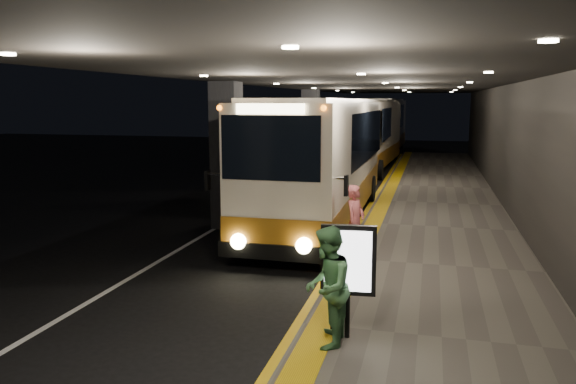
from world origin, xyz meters
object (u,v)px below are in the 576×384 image
at_px(coach_second, 366,138).
at_px(passenger_boarding, 355,222).
at_px(passenger_waiting_green, 327,287).
at_px(info_sign, 348,263).
at_px(coach_third, 382,128).
at_px(stanchion_post, 332,301).
at_px(coach_main, 323,165).

xyz_separation_m(coach_second, passenger_boarding, (1.87, -18.39, -0.79)).
bearing_deg(passenger_boarding, passenger_waiting_green, -159.36).
relative_size(passenger_boarding, info_sign, 0.97).
bearing_deg(coach_second, passenger_waiting_green, -82.31).
height_order(coach_third, stanchion_post, coach_third).
bearing_deg(passenger_waiting_green, info_sign, 140.68).
relative_size(coach_main, passenger_waiting_green, 6.63).
distance_m(passenger_boarding, info_sign, 4.61).
bearing_deg(info_sign, stanchion_post, 140.46).
xyz_separation_m(passenger_waiting_green, info_sign, (0.26, 0.35, 0.30)).
distance_m(coach_main, coach_second, 13.83).
xyz_separation_m(coach_third, info_sign, (2.40, -33.49, -0.50)).
xyz_separation_m(passenger_boarding, info_sign, (0.50, -4.56, 0.35)).
bearing_deg(coach_third, info_sign, -85.31).
distance_m(info_sign, stanchion_post, 0.79).
distance_m(coach_main, stanchion_post, 9.21).
distance_m(coach_second, info_sign, 23.08).
bearing_deg(stanchion_post, coach_third, 93.64).
relative_size(coach_main, passenger_boarding, 6.99).
bearing_deg(info_sign, coach_third, 89.09).
bearing_deg(coach_main, passenger_waiting_green, -79.52).
xyz_separation_m(coach_main, info_sign, (2.16, -9.13, -0.45)).
xyz_separation_m(passenger_boarding, stanchion_post, (0.23, -4.38, -0.37)).
bearing_deg(coach_second, stanchion_post, -82.22).
height_order(coach_third, info_sign, coach_third).
distance_m(coach_main, coach_third, 24.36).
xyz_separation_m(coach_third, stanchion_post, (2.12, -33.30, -1.22)).
bearing_deg(coach_main, coach_third, 89.73).
xyz_separation_m(passenger_boarding, passenger_waiting_green, (0.24, -4.91, 0.05)).
distance_m(coach_second, passenger_waiting_green, 23.41).
bearing_deg(passenger_waiting_green, coach_second, -177.34).
bearing_deg(coach_third, passenger_waiting_green, -85.80).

